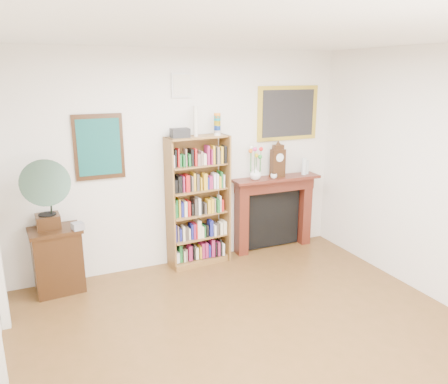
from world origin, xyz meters
The scene contains 14 objects.
room centered at (0.00, 0.00, 1.40)m, with size 4.51×5.01×2.81m.
teal_poster centered at (-1.05, 2.48, 1.65)m, with size 0.58×0.04×0.78m.
small_picture centered at (0.00, 2.48, 2.35)m, with size 0.26×0.04×0.30m.
gilt_painting centered at (1.55, 2.48, 1.95)m, with size 0.95×0.04×0.75m.
bookshelf centered at (0.14, 2.34, 0.96)m, with size 0.82×0.36×1.99m.
side_cabinet centered at (-1.64, 2.27, 0.39)m, with size 0.57×0.42×0.78m, color black.
fireplace centered at (1.32, 2.40, 0.63)m, with size 1.29×0.34×1.08m.
gramophone centered at (-1.70, 2.19, 1.26)m, with size 0.55×0.67×0.84m.
cd_stack centered at (-1.40, 2.14, 0.82)m, with size 0.12×0.12×0.08m, color #B3B2BF.
mantel_clock centered at (1.33, 2.35, 1.30)m, with size 0.20×0.12×0.46m.
flower_vase centered at (0.98, 2.34, 1.17)m, with size 0.16×0.16×0.17m, color white.
teacup centered at (1.25, 2.30, 1.12)m, with size 0.09×0.09×0.07m, color white.
bottle_left centered at (1.76, 2.33, 1.20)m, with size 0.07×0.07×0.24m, color silver.
bottle_right centered at (1.83, 2.35, 1.18)m, with size 0.06×0.06×0.20m, color silver.
Camera 1 is at (-1.77, -2.81, 2.51)m, focal length 35.00 mm.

